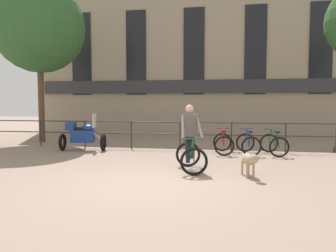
{
  "coord_description": "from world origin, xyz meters",
  "views": [
    {
      "loc": [
        1.59,
        -6.79,
        1.76
      ],
      "look_at": [
        -0.06,
        2.86,
        1.05
      ],
      "focal_mm": 35.0,
      "sensor_mm": 36.0,
      "label": 1
    }
  ],
  "objects_px": {
    "parked_bicycle_near_lamp": "(223,143)",
    "dog": "(249,160)",
    "cyclist_with_bike": "(190,141)",
    "parked_motorcycle": "(82,135)",
    "parked_bicycle_mid_left": "(248,144)",
    "parked_bicycle_mid_right": "(274,144)"
  },
  "relations": [
    {
      "from": "parked_motorcycle",
      "to": "parked_bicycle_mid_left",
      "type": "relative_size",
      "value": 1.42
    },
    {
      "from": "cyclist_with_bike",
      "to": "parked_bicycle_near_lamp",
      "type": "xyz_separation_m",
      "value": [
        0.84,
        2.91,
        -0.41
      ]
    },
    {
      "from": "cyclist_with_bike",
      "to": "dog",
      "type": "relative_size",
      "value": 1.77
    },
    {
      "from": "parked_bicycle_mid_left",
      "to": "dog",
      "type": "bearing_deg",
      "value": 79.14
    },
    {
      "from": "cyclist_with_bike",
      "to": "parked_bicycle_near_lamp",
      "type": "relative_size",
      "value": 1.48
    },
    {
      "from": "cyclist_with_bike",
      "to": "dog",
      "type": "bearing_deg",
      "value": -35.78
    },
    {
      "from": "parked_bicycle_near_lamp",
      "to": "parked_bicycle_mid_left",
      "type": "height_order",
      "value": "same"
    },
    {
      "from": "cyclist_with_bike",
      "to": "parked_motorcycle",
      "type": "xyz_separation_m",
      "value": [
        -4.22,
        2.73,
        -0.2
      ]
    },
    {
      "from": "parked_bicycle_mid_right",
      "to": "parked_bicycle_near_lamp",
      "type": "bearing_deg",
      "value": -9.8
    },
    {
      "from": "cyclist_with_bike",
      "to": "parked_bicycle_near_lamp",
      "type": "height_order",
      "value": "cyclist_with_bike"
    },
    {
      "from": "dog",
      "to": "parked_motorcycle",
      "type": "relative_size",
      "value": 0.57
    },
    {
      "from": "parked_motorcycle",
      "to": "parked_bicycle_near_lamp",
      "type": "relative_size",
      "value": 1.46
    },
    {
      "from": "cyclist_with_bike",
      "to": "dog",
      "type": "xyz_separation_m",
      "value": [
        1.45,
        -0.6,
        -0.36
      ]
    },
    {
      "from": "dog",
      "to": "parked_bicycle_mid_left",
      "type": "distance_m",
      "value": 3.52
    },
    {
      "from": "parked_motorcycle",
      "to": "parked_bicycle_near_lamp",
      "type": "xyz_separation_m",
      "value": [
        5.06,
        0.19,
        -0.2
      ]
    },
    {
      "from": "dog",
      "to": "parked_bicycle_mid_left",
      "type": "relative_size",
      "value": 0.81
    },
    {
      "from": "parked_bicycle_near_lamp",
      "to": "dog",
      "type": "bearing_deg",
      "value": 96.02
    },
    {
      "from": "dog",
      "to": "parked_bicycle_mid_right",
      "type": "height_order",
      "value": "parked_bicycle_mid_right"
    },
    {
      "from": "cyclist_with_bike",
      "to": "dog",
      "type": "distance_m",
      "value": 1.61
    },
    {
      "from": "dog",
      "to": "parked_bicycle_near_lamp",
      "type": "distance_m",
      "value": 3.56
    },
    {
      "from": "cyclist_with_bike",
      "to": "parked_bicycle_mid_right",
      "type": "bearing_deg",
      "value": 35.63
    },
    {
      "from": "parked_motorcycle",
      "to": "parked_bicycle_mid_left",
      "type": "height_order",
      "value": "parked_motorcycle"
    }
  ]
}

